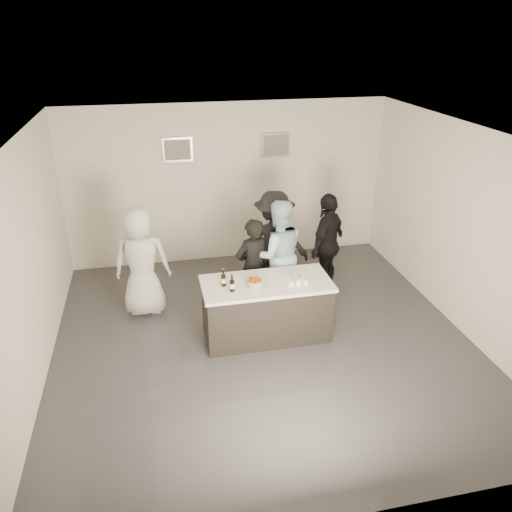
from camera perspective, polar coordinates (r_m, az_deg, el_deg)
name	(u,v)px	position (r m, az deg, el deg)	size (l,w,h in m)	color
floor	(263,340)	(7.47, 0.82, -9.62)	(6.00, 6.00, 0.00)	#3D3D42
ceiling	(265,136)	(6.26, 0.99, 13.53)	(6.00, 6.00, 0.00)	white
wall_back	(228,184)	(9.49, -3.22, 8.23)	(6.00, 0.04, 3.00)	white
wall_front	(346,396)	(4.29, 10.28, -15.43)	(6.00, 0.04, 3.00)	white
wall_left	(27,269)	(6.77, -24.68, -1.37)	(0.04, 6.00, 3.00)	white
wall_right	(463,230)	(7.91, 22.60, 2.74)	(0.04, 6.00, 3.00)	white
picture_left	(177,150)	(9.19, -8.96, 11.92)	(0.54, 0.04, 0.44)	#B2B2B7
picture_right	(275,145)	(9.46, 2.23, 12.58)	(0.54, 0.04, 0.44)	#B2B2B7
bar_counter	(266,309)	(7.35, 1.18, -6.09)	(1.86, 0.86, 0.90)	white
cake	(254,283)	(7.01, -0.18, -3.12)	(0.22, 0.22, 0.07)	orange
beer_bottle_a	(223,278)	(6.98, -3.74, -2.47)	(0.07, 0.07, 0.26)	black
beer_bottle_b	(232,283)	(6.84, -2.75, -3.08)	(0.07, 0.07, 0.26)	black
tumbler_cluster	(296,279)	(7.15, 4.65, -2.61)	(0.30, 0.30, 0.08)	orange
candles	(250,293)	(6.83, -0.73, -4.28)	(0.24, 0.08, 0.01)	pink
person_main_black	(252,267)	(7.78, -0.41, -1.27)	(0.58, 0.38, 1.60)	black
person_main_blue	(278,254)	(7.94, 2.49, 0.19)	(0.88, 0.69, 1.82)	#B6E0EE
person_guest_left	(142,262)	(7.95, -12.93, -0.62)	(0.87, 0.56, 1.78)	silver
person_guest_right	(327,244)	(8.47, 8.13, 1.39)	(1.03, 0.43, 1.77)	black
person_guest_back	(274,243)	(8.39, 2.07, 1.54)	(1.16, 0.67, 1.80)	black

